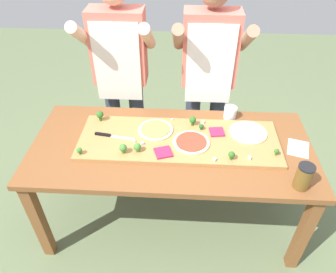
# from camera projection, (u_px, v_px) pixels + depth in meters

# --- Properties ---
(ground_plane) EXTENTS (8.00, 8.00, 0.00)m
(ground_plane) POSITION_uv_depth(u_px,v_px,m) (171.00, 216.00, 2.58)
(ground_plane) COLOR #60704C
(prep_table) EXTENTS (1.86, 0.84, 0.77)m
(prep_table) POSITION_uv_depth(u_px,v_px,m) (171.00, 155.00, 2.16)
(prep_table) COLOR brown
(prep_table) RESTS_ON ground
(cutting_board) EXTENTS (1.33, 0.46, 0.02)m
(cutting_board) POSITION_uv_depth(u_px,v_px,m) (179.00, 140.00, 2.12)
(cutting_board) COLOR #B27F47
(cutting_board) RESTS_ON prep_table
(chefs_knife) EXTENTS (0.28, 0.06, 0.02)m
(chefs_knife) POSITION_uv_depth(u_px,v_px,m) (109.00, 135.00, 2.13)
(chefs_knife) COLOR #B7BABF
(chefs_knife) RESTS_ON cutting_board
(pizza_whole_tomato_red) EXTENTS (0.24, 0.24, 0.02)m
(pizza_whole_tomato_red) POSITION_uv_depth(u_px,v_px,m) (191.00, 142.00, 2.07)
(pizza_whole_tomato_red) COLOR beige
(pizza_whole_tomato_red) RESTS_ON cutting_board
(pizza_whole_cheese_artichoke) EXTENTS (0.26, 0.26, 0.02)m
(pizza_whole_cheese_artichoke) POSITION_uv_depth(u_px,v_px,m) (248.00, 132.00, 2.15)
(pizza_whole_cheese_artichoke) COLOR beige
(pizza_whole_cheese_artichoke) RESTS_ON cutting_board
(pizza_whole_pesto_green) EXTENTS (0.24, 0.24, 0.02)m
(pizza_whole_pesto_green) POSITION_uv_depth(u_px,v_px,m) (155.00, 130.00, 2.18)
(pizza_whole_pesto_green) COLOR beige
(pizza_whole_pesto_green) RESTS_ON cutting_board
(pizza_slice_near_right) EXTENTS (0.13, 0.13, 0.01)m
(pizza_slice_near_right) POSITION_uv_depth(u_px,v_px,m) (163.00, 152.00, 2.00)
(pizza_slice_near_right) COLOR #9E234C
(pizza_slice_near_right) RESTS_ON cutting_board
(pizza_slice_far_right) EXTENTS (0.11, 0.11, 0.01)m
(pizza_slice_far_right) POSITION_uv_depth(u_px,v_px,m) (217.00, 132.00, 2.16)
(pizza_slice_far_right) COLOR #9E234C
(pizza_slice_far_right) RESTS_ON cutting_board
(broccoli_floret_front_left) EXTENTS (0.05, 0.05, 0.06)m
(broccoli_floret_front_left) POSITION_uv_depth(u_px,v_px,m) (137.00, 147.00, 1.99)
(broccoli_floret_front_left) COLOR #487A23
(broccoli_floret_front_left) RESTS_ON cutting_board
(broccoli_floret_center_left) EXTENTS (0.04, 0.04, 0.05)m
(broccoli_floret_center_left) POSITION_uv_depth(u_px,v_px,m) (79.00, 151.00, 1.98)
(broccoli_floret_center_left) COLOR #3F7220
(broccoli_floret_center_left) RESTS_ON cutting_board
(broccoli_floret_back_mid) EXTENTS (0.05, 0.05, 0.07)m
(broccoli_floret_back_mid) POSITION_uv_depth(u_px,v_px,m) (123.00, 148.00, 1.98)
(broccoli_floret_back_mid) COLOR #487A23
(broccoli_floret_back_mid) RESTS_ON cutting_board
(broccoli_floret_front_right) EXTENTS (0.05, 0.05, 0.07)m
(broccoli_floret_front_right) POSITION_uv_depth(u_px,v_px,m) (193.00, 120.00, 2.20)
(broccoli_floret_front_right) COLOR #366618
(broccoli_floret_front_right) RESTS_ON cutting_board
(broccoli_floret_back_left) EXTENTS (0.03, 0.03, 0.05)m
(broccoli_floret_back_left) POSITION_uv_depth(u_px,v_px,m) (277.00, 151.00, 1.97)
(broccoli_floret_back_left) COLOR #366618
(broccoli_floret_back_left) RESTS_ON cutting_board
(broccoli_floret_back_right) EXTENTS (0.04, 0.04, 0.06)m
(broccoli_floret_back_right) POSITION_uv_depth(u_px,v_px,m) (232.00, 155.00, 1.94)
(broccoli_floret_back_right) COLOR #366618
(broccoli_floret_back_right) RESTS_ON cutting_board
(broccoli_floret_front_mid) EXTENTS (0.05, 0.05, 0.08)m
(broccoli_floret_front_mid) POSITION_uv_depth(u_px,v_px,m) (100.00, 115.00, 2.24)
(broccoli_floret_front_mid) COLOR #366618
(broccoli_floret_front_mid) RESTS_ON cutting_board
(broccoli_floret_center_right) EXTENTS (0.03, 0.03, 0.04)m
(broccoli_floret_center_right) POSITION_uv_depth(u_px,v_px,m) (201.00, 126.00, 2.17)
(broccoli_floret_center_right) COLOR #2C5915
(broccoli_floret_center_right) RESTS_ON cutting_board
(cheese_crumble_a) EXTENTS (0.02, 0.02, 0.01)m
(cheese_crumble_a) POSITION_uv_depth(u_px,v_px,m) (172.00, 120.00, 2.27)
(cheese_crumble_a) COLOR white
(cheese_crumble_a) RESTS_ON cutting_board
(cheese_crumble_b) EXTENTS (0.02, 0.02, 0.02)m
(cheese_crumble_b) POSITION_uv_depth(u_px,v_px,m) (250.00, 158.00, 1.95)
(cheese_crumble_b) COLOR silver
(cheese_crumble_b) RESTS_ON cutting_board
(cheese_crumble_c) EXTENTS (0.03, 0.03, 0.02)m
(cheese_crumble_c) POSITION_uv_depth(u_px,v_px,m) (142.00, 144.00, 2.06)
(cheese_crumble_c) COLOR white
(cheese_crumble_c) RESTS_ON cutting_board
(cheese_crumble_d) EXTENTS (0.03, 0.03, 0.02)m
(cheese_crumble_d) POSITION_uv_depth(u_px,v_px,m) (215.00, 159.00, 1.94)
(cheese_crumble_d) COLOR white
(cheese_crumble_d) RESTS_ON cutting_board
(cheese_crumble_e) EXTENTS (0.02, 0.02, 0.02)m
(cheese_crumble_e) POSITION_uv_depth(u_px,v_px,m) (203.00, 122.00, 2.24)
(cheese_crumble_e) COLOR silver
(cheese_crumble_e) RESTS_ON cutting_board
(cheese_crumble_f) EXTENTS (0.02, 0.02, 0.01)m
(cheese_crumble_f) POSITION_uv_depth(u_px,v_px,m) (134.00, 141.00, 2.08)
(cheese_crumble_f) COLOR white
(cheese_crumble_f) RESTS_ON cutting_board
(flour_cup) EXTENTS (0.09, 0.09, 0.09)m
(flour_cup) POSITION_uv_depth(u_px,v_px,m) (230.00, 113.00, 2.31)
(flour_cup) COLOR white
(flour_cup) RESTS_ON prep_table
(sauce_jar) EXTENTS (0.09, 0.09, 0.16)m
(sauce_jar) POSITION_uv_depth(u_px,v_px,m) (304.00, 177.00, 1.77)
(sauce_jar) COLOR brown
(sauce_jar) RESTS_ON prep_table
(recipe_note) EXTENTS (0.17, 0.20, 0.00)m
(recipe_note) POSITION_uv_depth(u_px,v_px,m) (298.00, 148.00, 2.07)
(recipe_note) COLOR white
(recipe_note) RESTS_ON prep_table
(cook_left) EXTENTS (0.54, 0.39, 1.67)m
(cook_left) POSITION_uv_depth(u_px,v_px,m) (121.00, 69.00, 2.43)
(cook_left) COLOR #333847
(cook_left) RESTS_ON ground
(cook_right) EXTENTS (0.54, 0.39, 1.67)m
(cook_right) POSITION_uv_depth(u_px,v_px,m) (208.00, 71.00, 2.40)
(cook_right) COLOR #333847
(cook_right) RESTS_ON ground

